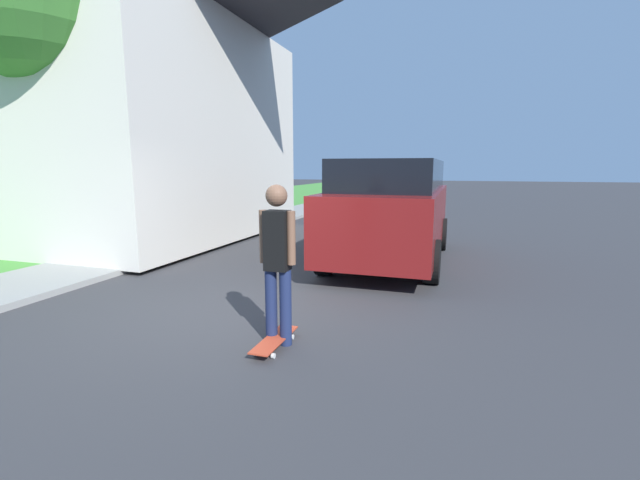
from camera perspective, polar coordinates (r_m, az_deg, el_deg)
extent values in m
plane|color=#333335|center=(6.07, -13.29, -9.05)|extent=(120.00, 120.00, 0.00)
cube|color=#478E38|center=(15.63, -27.09, 1.69)|extent=(10.00, 80.00, 0.08)
cube|color=gray|center=(12.90, -13.15, 1.07)|extent=(1.80, 80.00, 0.10)
cube|color=beige|center=(14.32, -29.73, 11.93)|extent=(10.33, 7.41, 5.43)
cylinder|color=brown|center=(9.90, -33.15, 9.51)|extent=(0.36, 0.36, 4.16)
cube|color=maroon|center=(8.91, 9.49, 2.89)|extent=(1.96, 5.06, 1.18)
cube|color=black|center=(8.97, 9.77, 8.58)|extent=(1.81, 3.94, 0.58)
cylinder|color=black|center=(10.67, 5.70, 1.28)|extent=(0.24, 0.75, 0.75)
cylinder|color=black|center=(10.44, 15.84, 0.77)|extent=(0.24, 0.75, 0.75)
cylinder|color=black|center=(7.68, 0.62, -1.95)|extent=(0.24, 0.75, 0.75)
cylinder|color=black|center=(7.35, 14.77, -2.81)|extent=(0.24, 0.75, 0.75)
cube|color=#B7B7BC|center=(19.72, 5.26, 5.52)|extent=(1.84, 4.18, 0.64)
cube|color=black|center=(19.59, 5.22, 7.10)|extent=(1.62, 2.18, 0.46)
cylinder|color=black|center=(21.16, 3.67, 5.34)|extent=(0.20, 0.66, 0.66)
cylinder|color=black|center=(20.79, 8.43, 5.18)|extent=(0.20, 0.66, 0.66)
cylinder|color=black|center=(18.75, 1.73, 4.79)|extent=(0.20, 0.66, 0.66)
cylinder|color=black|center=(18.33, 7.09, 4.61)|extent=(0.20, 0.66, 0.66)
cylinder|color=#192347|center=(4.77, -6.52, -8.79)|extent=(0.13, 0.13, 0.84)
cylinder|color=#192347|center=(4.70, -4.61, -9.03)|extent=(0.13, 0.13, 0.84)
cube|color=black|center=(4.55, -5.72, -0.07)|extent=(0.25, 0.20, 0.64)
sphere|color=brown|center=(4.50, -5.82, 5.91)|extent=(0.23, 0.23, 0.23)
cylinder|color=brown|center=(4.61, -7.55, 0.47)|extent=(0.09, 0.09, 0.57)
cylinder|color=brown|center=(4.49, -3.86, 0.27)|extent=(0.09, 0.09, 0.57)
cube|color=#B73D23|center=(4.76, -6.07, -13.02)|extent=(0.22, 0.83, 0.02)
cylinder|color=silver|center=(5.04, -5.89, -12.47)|extent=(0.03, 0.06, 0.06)
cylinder|color=silver|center=(4.97, -3.74, -12.77)|extent=(0.03, 0.06, 0.06)
cylinder|color=silver|center=(4.61, -8.58, -14.70)|extent=(0.03, 0.06, 0.06)
cylinder|color=silver|center=(4.53, -6.26, -15.10)|extent=(0.03, 0.06, 0.06)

